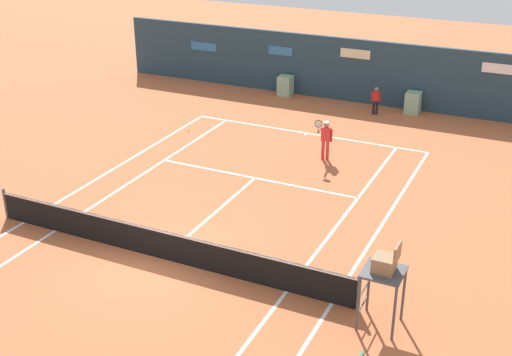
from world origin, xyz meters
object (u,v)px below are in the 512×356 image
ball_kid_centre_post (376,99)px  tennis_ball_mid_court (189,131)px  player_on_baseline (326,137)px  umpire_chair (384,270)px

ball_kid_centre_post → tennis_ball_mid_court: ball_kid_centre_post is taller
player_on_baseline → ball_kid_centre_post: size_ratio=1.37×
player_on_baseline → ball_kid_centre_post: player_on_baseline is taller
umpire_chair → tennis_ball_mid_court: 15.34m
umpire_chair → tennis_ball_mid_court: size_ratio=35.10×
player_on_baseline → tennis_ball_mid_court: bearing=-14.3°
umpire_chair → ball_kid_centre_post: umpire_chair is taller
player_on_baseline → tennis_ball_mid_court: player_on_baseline is taller
umpire_chair → ball_kid_centre_post: size_ratio=1.80×
player_on_baseline → tennis_ball_mid_court: size_ratio=26.81×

